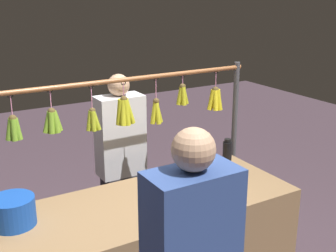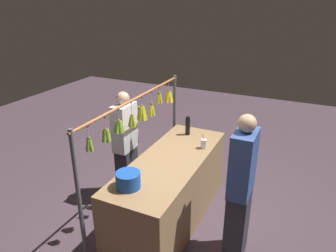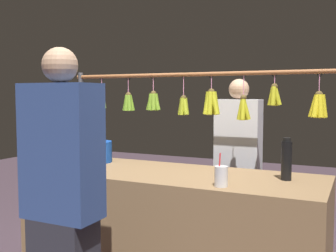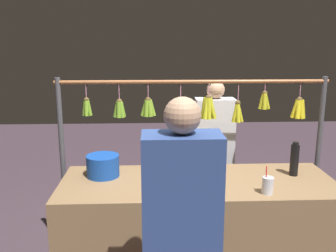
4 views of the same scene
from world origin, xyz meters
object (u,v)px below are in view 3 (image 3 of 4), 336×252
at_px(blue_bucket, 96,152).
at_px(vendor_person, 238,172).
at_px(drink_cup, 221,176).
at_px(customer_person, 63,212).
at_px(water_bottle, 286,160).

distance_m(blue_bucket, vendor_person, 1.21).
relative_size(blue_bucket, vendor_person, 0.16).
xyz_separation_m(drink_cup, vendor_person, (0.20, -1.07, -0.18)).
xyz_separation_m(drink_cup, customer_person, (0.65, 0.64, -0.13)).
distance_m(drink_cup, vendor_person, 1.10).
relative_size(water_bottle, drink_cup, 1.37).
bearing_deg(customer_person, vendor_person, -104.81).
bearing_deg(vendor_person, drink_cup, 100.57).
height_order(blue_bucket, drink_cup, drink_cup).
distance_m(drink_cup, customer_person, 0.92).
bearing_deg(vendor_person, blue_bucket, 34.10).
height_order(blue_bucket, customer_person, customer_person).
height_order(vendor_person, customer_person, customer_person).
bearing_deg(customer_person, blue_bucket, -62.68).
xyz_separation_m(water_bottle, vendor_person, (0.52, -0.71, -0.25)).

